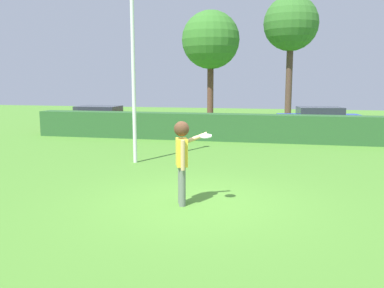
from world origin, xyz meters
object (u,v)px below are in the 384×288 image
parked_car_red (99,116)px  frisbee (206,136)px  maple_tree (291,25)px  lamppost (133,55)px  parked_car_blue (319,118)px  person (182,153)px  willow_tree (211,40)px

parked_car_red → frisbee: bearing=-56.3°
parked_car_red → maple_tree: size_ratio=0.55×
frisbee → lamppost: (-3.05, 4.06, 1.89)m
parked_car_blue → maple_tree: bearing=110.4°
person → lamppost: bearing=122.2°
lamppost → maple_tree: (4.93, 14.00, 2.57)m
parked_car_red → person: bearing=-58.0°
person → frisbee: person is taller
lamppost → willow_tree: bearing=89.4°
parked_car_red → maple_tree: (10.00, 5.86, 5.26)m
lamppost → parked_car_red: size_ratio=1.45×
lamppost → parked_car_blue: bearing=56.6°
willow_tree → maple_tree: (4.80, 0.75, 0.91)m
parked_car_red → parked_car_blue: bearing=8.3°
person → frisbee: (0.50, -0.02, 0.37)m
frisbee → maple_tree: (1.88, 18.06, 4.46)m
person → parked_car_red: 14.37m
parked_car_blue → lamppost: bearing=-123.4°
frisbee → willow_tree: willow_tree is taller
parked_car_red → maple_tree: 12.73m
parked_car_red → willow_tree: (5.20, 5.11, 4.35)m
person → lamppost: (-2.55, 4.04, 2.26)m
lamppost → maple_tree: 15.06m
lamppost → parked_car_blue: lamppost is taller
person → parked_car_red: person is taller
person → maple_tree: bearing=82.5°
frisbee → willow_tree: 17.91m
frisbee → parked_car_red: frisbee is taller
lamppost → parked_car_blue: size_ratio=1.39×
person → parked_car_blue: size_ratio=0.40×
parked_car_blue → willow_tree: 8.42m
frisbee → lamppost: bearing=126.9°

